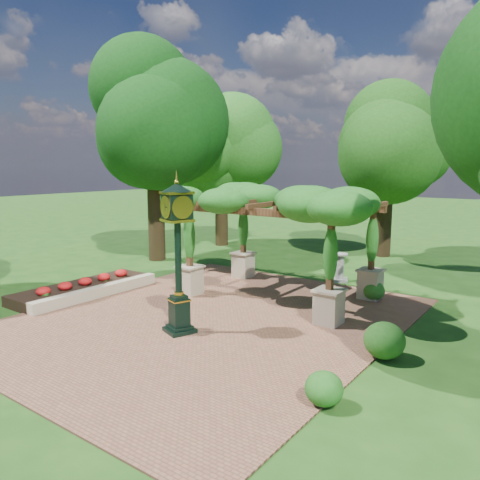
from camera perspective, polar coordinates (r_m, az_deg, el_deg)
The scene contains 13 objects.
ground at distance 13.38m, azimuth -6.42°, elevation -10.73°, with size 120.00×120.00×0.00m, color #1E4714.
brick_plaza at distance 14.08m, azimuth -3.64°, elevation -9.58°, with size 10.00×12.00×0.04m, color brown.
border_wall at distance 16.93m, azimuth -16.91°, elevation -6.11°, with size 0.35×5.00×0.40m, color #C6B793.
flower_bed at distance 17.64m, azimuth -18.69°, elevation -5.66°, with size 1.50×5.00×0.36m, color red.
pedestal_clock at distance 12.46m, azimuth -7.60°, elevation -0.49°, with size 1.05×1.05×4.12m.
pergola at distance 15.83m, azimuth 4.85°, elevation 4.22°, with size 6.19×3.91×3.89m.
sundial at distance 18.82m, azimuth 12.06°, elevation -3.49°, with size 0.81×0.81×1.12m.
shrub_front at distance 9.36m, azimuth 10.20°, elevation -17.40°, with size 0.73×0.73×0.66m, color #1F5819.
shrub_mid at distance 11.69m, azimuth 17.19°, elevation -11.62°, with size 0.96×0.96×0.87m, color #1F5016.
shrub_back at distance 16.40m, azimuth 16.02°, elevation -5.97°, with size 0.72×0.72×0.65m, color #275D1B.
tree_west_near at distance 22.69m, azimuth -10.50°, elevation 14.31°, with size 5.60×5.60×9.67m.
tree_west_far at distance 26.51m, azimuth -2.32°, elevation 11.34°, with size 4.47×4.47×8.12m.
tree_north at distance 24.35m, azimuth 17.60°, elevation 12.20°, with size 4.36×4.36×8.80m.
Camera 1 is at (8.54, -9.25, 4.52)m, focal length 35.00 mm.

